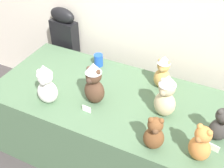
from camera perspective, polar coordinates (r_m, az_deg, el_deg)
name	(u,v)px	position (r m, az deg, el deg)	size (l,w,h in m)	color
display_table	(112,126)	(2.47, 0.00, -8.55)	(1.92, 0.90, 0.70)	#4C6B4C
instrument_case	(67,54)	(3.07, -9.08, 5.96)	(0.29, 0.15, 1.05)	black
teddy_bear_honey	(163,72)	(2.27, 10.17, 2.35)	(0.14, 0.12, 0.30)	tan
teddy_bear_snow	(46,85)	(2.13, -13.10, -0.14)	(0.18, 0.17, 0.34)	white
teddy_bear_sand	(166,96)	(2.00, 10.77, -2.41)	(0.19, 0.17, 0.35)	#CCB78E
teddy_bear_cocoa	(94,84)	(2.08, -3.65, 0.06)	(0.18, 0.16, 0.35)	#4C3323
teddy_bear_charcoal	(220,125)	(1.96, 21.02, -7.78)	(0.18, 0.17, 0.27)	#383533
teddy_bear_ginger	(200,144)	(1.81, 17.40, -11.50)	(0.17, 0.16, 0.27)	#D17F3D
teddy_bear_chestnut	(154,134)	(1.81, 8.50, -9.96)	(0.16, 0.15, 0.26)	brown
party_cup_blue	(98,60)	(2.54, -2.74, 4.83)	(0.08, 0.08, 0.11)	blue
name_card_front_left	(87,109)	(2.09, -5.15, -5.05)	(0.07, 0.01, 0.05)	white
name_card_front_middle	(214,148)	(1.95, 19.83, -12.00)	(0.07, 0.01, 0.05)	white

